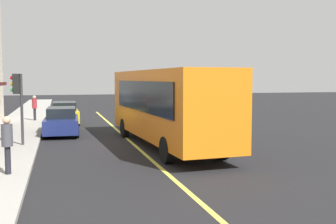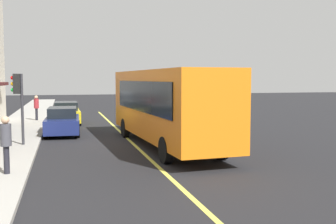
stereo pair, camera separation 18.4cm
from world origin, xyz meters
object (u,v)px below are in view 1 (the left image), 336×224
at_px(car_yellow, 64,113).
at_px(pedestrian_by_curb, 34,105).
at_px(traffic_light, 18,92).
at_px(car_navy, 62,121).
at_px(bus, 165,104).
at_px(pedestrian_near_storefront, 7,139).

xyz_separation_m(car_yellow, pedestrian_by_curb, (1.56, 2.05, 0.48)).
height_order(car_yellow, pedestrian_by_curb, pedestrian_by_curb).
bearing_deg(traffic_light, car_yellow, -12.60).
height_order(traffic_light, car_navy, traffic_light).
height_order(bus, car_yellow, bus).
bearing_deg(bus, traffic_light, 78.96).
bearing_deg(bus, pedestrian_by_curb, 27.40).
relative_size(traffic_light, car_yellow, 0.74).
relative_size(bus, car_yellow, 2.61).
relative_size(car_yellow, car_navy, 0.99).
distance_m(traffic_light, car_navy, 4.80).
distance_m(car_navy, pedestrian_by_curb, 7.30).
distance_m(traffic_light, pedestrian_by_curb, 11.16).
height_order(car_navy, pedestrian_by_curb, pedestrian_by_curb).
distance_m(bus, pedestrian_by_curb, 13.93).
bearing_deg(car_navy, pedestrian_by_curb, 14.39).
relative_size(car_navy, pedestrian_by_curb, 2.45).
distance_m(traffic_light, pedestrian_near_storefront, 5.94).
xyz_separation_m(car_navy, pedestrian_near_storefront, (-9.82, 1.71, 0.51)).
relative_size(pedestrian_by_curb, pedestrian_near_storefront, 0.98).
bearing_deg(car_navy, pedestrian_near_storefront, 170.15).
bearing_deg(pedestrian_by_curb, pedestrian_near_storefront, -179.65).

